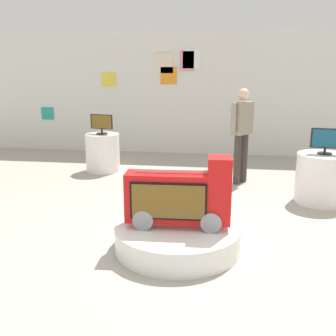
{
  "coord_description": "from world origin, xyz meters",
  "views": [
    {
      "loc": [
        0.38,
        -4.03,
        1.94
      ],
      "look_at": [
        -0.35,
        0.97,
        0.69
      ],
      "focal_mm": 41.67,
      "sensor_mm": 36.0,
      "label": 1
    }
  ],
  "objects_px": {
    "novelty_firetruck_tv": "(180,198)",
    "display_pedestal_center_rear": "(322,178)",
    "shopper_browsing_near_truck": "(242,129)",
    "main_display_pedestal": "(178,237)",
    "tv_on_right_rear": "(102,123)",
    "display_pedestal_right_rear": "(103,153)",
    "tv_on_center_rear": "(326,140)"
  },
  "relations": [
    {
      "from": "novelty_firetruck_tv",
      "to": "display_pedestal_center_rear",
      "type": "xyz_separation_m",
      "value": [
        1.94,
        1.93,
        -0.22
      ]
    },
    {
      "from": "display_pedestal_center_rear",
      "to": "shopper_browsing_near_truck",
      "type": "distance_m",
      "value": 1.61
    },
    {
      "from": "main_display_pedestal",
      "to": "display_pedestal_center_rear",
      "type": "distance_m",
      "value": 2.76
    },
    {
      "from": "tv_on_right_rear",
      "to": "display_pedestal_right_rear",
      "type": "bearing_deg",
      "value": 102.9
    },
    {
      "from": "display_pedestal_right_rear",
      "to": "novelty_firetruck_tv",
      "type": "bearing_deg",
      "value": -59.78
    },
    {
      "from": "display_pedestal_center_rear",
      "to": "display_pedestal_right_rear",
      "type": "xyz_separation_m",
      "value": [
        -3.87,
        1.38,
        0.0
      ]
    },
    {
      "from": "main_display_pedestal",
      "to": "tv_on_right_rear",
      "type": "bearing_deg",
      "value": 119.99
    },
    {
      "from": "display_pedestal_center_rear",
      "to": "novelty_firetruck_tv",
      "type": "bearing_deg",
      "value": -135.23
    },
    {
      "from": "main_display_pedestal",
      "to": "display_pedestal_center_rear",
      "type": "xyz_separation_m",
      "value": [
        1.96,
        1.92,
        0.24
      ]
    },
    {
      "from": "display_pedestal_right_rear",
      "to": "tv_on_center_rear",
      "type": "bearing_deg",
      "value": -19.7
    },
    {
      "from": "tv_on_right_rear",
      "to": "main_display_pedestal",
      "type": "bearing_deg",
      "value": -60.01
    },
    {
      "from": "novelty_firetruck_tv",
      "to": "tv_on_center_rear",
      "type": "distance_m",
      "value": 2.76
    },
    {
      "from": "main_display_pedestal",
      "to": "display_pedestal_right_rear",
      "type": "xyz_separation_m",
      "value": [
        -1.9,
        3.3,
        0.24
      ]
    },
    {
      "from": "main_display_pedestal",
      "to": "novelty_firetruck_tv",
      "type": "bearing_deg",
      "value": -14.48
    },
    {
      "from": "main_display_pedestal",
      "to": "tv_on_right_rear",
      "type": "distance_m",
      "value": 3.89
    },
    {
      "from": "tv_on_center_rear",
      "to": "shopper_browsing_near_truck",
      "type": "distance_m",
      "value": 1.49
    },
    {
      "from": "novelty_firetruck_tv",
      "to": "tv_on_right_rear",
      "type": "relative_size",
      "value": 2.47
    },
    {
      "from": "novelty_firetruck_tv",
      "to": "tv_on_center_rear",
      "type": "xyz_separation_m",
      "value": [
        1.94,
        1.92,
        0.36
      ]
    },
    {
      "from": "main_display_pedestal",
      "to": "shopper_browsing_near_truck",
      "type": "height_order",
      "value": "shopper_browsing_near_truck"
    },
    {
      "from": "main_display_pedestal",
      "to": "shopper_browsing_near_truck",
      "type": "xyz_separation_m",
      "value": [
        0.78,
        2.82,
        0.84
      ]
    },
    {
      "from": "tv_on_center_rear",
      "to": "shopper_browsing_near_truck",
      "type": "relative_size",
      "value": 0.26
    },
    {
      "from": "tv_on_center_rear",
      "to": "shopper_browsing_near_truck",
      "type": "bearing_deg",
      "value": 142.52
    },
    {
      "from": "display_pedestal_center_rear",
      "to": "tv_on_center_rear",
      "type": "distance_m",
      "value": 0.58
    },
    {
      "from": "display_pedestal_center_rear",
      "to": "tv_on_right_rear",
      "type": "height_order",
      "value": "tv_on_right_rear"
    },
    {
      "from": "main_display_pedestal",
      "to": "tv_on_right_rear",
      "type": "relative_size",
      "value": 3.0
    },
    {
      "from": "display_pedestal_center_rear",
      "to": "display_pedestal_right_rear",
      "type": "bearing_deg",
      "value": 160.35
    },
    {
      "from": "display_pedestal_center_rear",
      "to": "tv_on_right_rear",
      "type": "bearing_deg",
      "value": 160.4
    },
    {
      "from": "display_pedestal_center_rear",
      "to": "display_pedestal_right_rear",
      "type": "distance_m",
      "value": 4.11
    },
    {
      "from": "tv_on_center_rear",
      "to": "tv_on_right_rear",
      "type": "relative_size",
      "value": 0.92
    },
    {
      "from": "main_display_pedestal",
      "to": "display_pedestal_right_rear",
      "type": "bearing_deg",
      "value": 119.97
    },
    {
      "from": "main_display_pedestal",
      "to": "tv_on_right_rear",
      "type": "height_order",
      "value": "tv_on_right_rear"
    },
    {
      "from": "display_pedestal_right_rear",
      "to": "tv_on_right_rear",
      "type": "bearing_deg",
      "value": -77.1
    }
  ]
}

